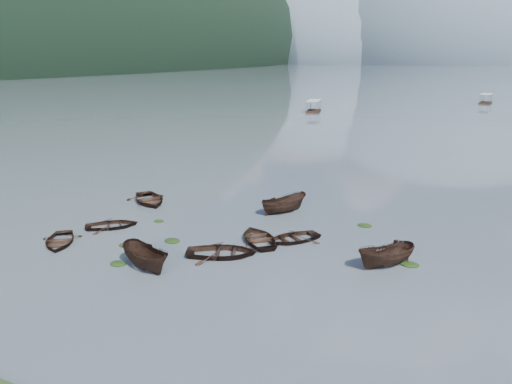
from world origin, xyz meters
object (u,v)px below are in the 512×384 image
at_px(rowboat_3, 259,241).
at_px(pontoon_centre, 485,103).
at_px(pontoon_left, 313,112).
at_px(rowboat_0, 60,244).

height_order(rowboat_3, pontoon_centre, pontoon_centre).
relative_size(rowboat_3, pontoon_left, 0.66).
bearing_deg(pontoon_left, rowboat_3, -85.45).
xyz_separation_m(rowboat_0, pontoon_left, (-11.81, 84.27, 0.00)).
xyz_separation_m(rowboat_3, pontoon_centre, (10.22, 117.17, 0.00)).
bearing_deg(pontoon_centre, pontoon_left, -125.62).
relative_size(rowboat_0, pontoon_centre, 0.62).
bearing_deg(rowboat_0, pontoon_left, 60.84).
bearing_deg(rowboat_0, pontoon_centre, 42.70).
bearing_deg(pontoon_centre, rowboat_0, -94.89).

